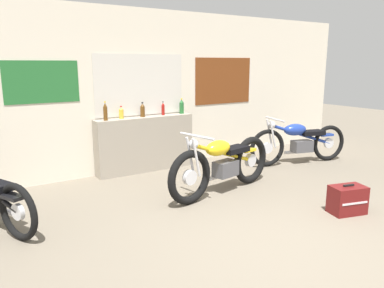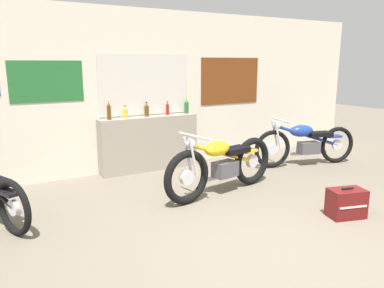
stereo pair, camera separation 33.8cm
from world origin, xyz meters
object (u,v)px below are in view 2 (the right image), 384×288
(bottle_left_center, at_px, (125,112))
(bottle_center, at_px, (147,110))
(motorcycle_yellow, at_px, (222,165))
(motorcycle_blue, at_px, (306,143))
(bottle_leftmost, at_px, (109,111))
(hard_case_darkred, at_px, (346,203))
(bottle_rightmost, at_px, (186,107))
(bottle_right_center, at_px, (168,109))

(bottle_left_center, relative_size, bottle_center, 0.84)
(bottle_center, xyz_separation_m, motorcycle_yellow, (0.45, -1.70, -0.64))
(bottle_center, relative_size, motorcycle_yellow, 0.12)
(bottle_center, bearing_deg, motorcycle_blue, -23.78)
(bottle_leftmost, height_order, hard_case_darkred, bottle_leftmost)
(bottle_center, height_order, motorcycle_yellow, bottle_center)
(motorcycle_yellow, bearing_deg, bottle_rightmost, 78.66)
(bottle_leftmost, height_order, bottle_rightmost, bottle_leftmost)
(bottle_leftmost, distance_m, bottle_left_center, 0.31)
(motorcycle_blue, distance_m, motorcycle_yellow, 2.29)
(bottle_leftmost, xyz_separation_m, bottle_rightmost, (1.49, 0.06, -0.01))
(hard_case_darkred, bearing_deg, bottle_left_center, 118.24)
(bottle_leftmost, bearing_deg, hard_case_darkred, -57.33)
(bottle_leftmost, distance_m, hard_case_darkred, 3.84)
(bottle_leftmost, xyz_separation_m, bottle_right_center, (1.10, 0.06, -0.03))
(bottle_rightmost, relative_size, hard_case_darkred, 0.57)
(bottle_right_center, bearing_deg, motorcycle_yellow, -88.51)
(bottle_right_center, bearing_deg, bottle_leftmost, -176.63)
(bottle_leftmost, height_order, motorcycle_blue, bottle_leftmost)
(bottle_leftmost, relative_size, motorcycle_blue, 0.16)
(bottle_left_center, relative_size, bottle_right_center, 0.87)
(bottle_right_center, height_order, bottle_rightmost, bottle_rightmost)
(motorcycle_blue, distance_m, hard_case_darkred, 2.44)
(bottle_center, distance_m, hard_case_darkred, 3.57)
(hard_case_darkred, bearing_deg, bottle_right_center, 105.86)
(bottle_center, xyz_separation_m, bottle_rightmost, (0.80, -0.00, 0.01))
(hard_case_darkred, bearing_deg, motorcycle_yellow, 120.15)
(bottle_rightmost, distance_m, motorcycle_blue, 2.32)
(bottle_rightmost, bearing_deg, motorcycle_blue, -32.04)
(bottle_rightmost, xyz_separation_m, motorcycle_blue, (1.89, -1.18, -0.66))
(bottle_left_center, distance_m, bottle_center, 0.40)
(bottle_left_center, height_order, bottle_center, bottle_center)
(bottle_leftmost, relative_size, motorcycle_yellow, 0.15)
(bottle_left_center, bearing_deg, hard_case_darkred, -61.76)
(motorcycle_blue, bearing_deg, motorcycle_yellow, -166.78)
(bottle_center, bearing_deg, bottle_leftmost, -175.25)
(motorcycle_yellow, bearing_deg, bottle_right_center, 91.49)
(bottle_center, distance_m, motorcycle_blue, 3.00)
(bottle_leftmost, relative_size, bottle_center, 1.23)
(motorcycle_blue, bearing_deg, bottle_right_center, 152.38)
(bottle_leftmost, bearing_deg, bottle_rightmost, 2.17)
(bottle_left_center, bearing_deg, bottle_rightmost, -0.01)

